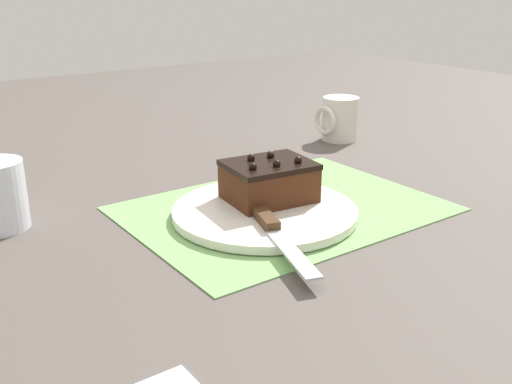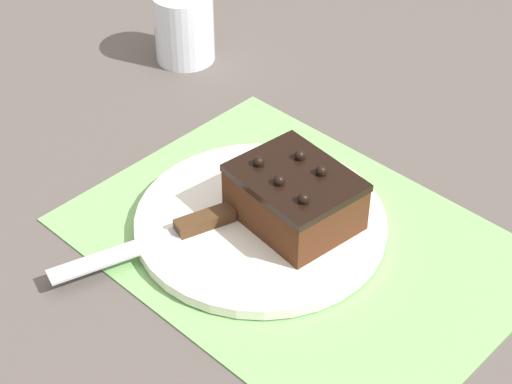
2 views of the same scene
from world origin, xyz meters
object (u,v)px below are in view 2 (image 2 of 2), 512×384
Objects in this scene: chocolate_cake at (295,197)px; drinking_glass at (184,27)px; serving_knife at (175,232)px; cake_plate at (261,222)px.

chocolate_cake is 0.39m from drinking_glass.
serving_knife is 0.39m from drinking_glass.
serving_knife is (0.04, 0.08, 0.01)m from cake_plate.
cake_plate is at bearing 149.88° from drinking_glass.
cake_plate is at bearing -100.54° from serving_knife.
chocolate_cake reaches higher than serving_knife.
cake_plate is 1.36× the size of serving_knife.
chocolate_cake is at bearing -136.84° from cake_plate.
drinking_glass reaches higher than chocolate_cake.
serving_knife is (0.07, 0.11, -0.02)m from chocolate_cake.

